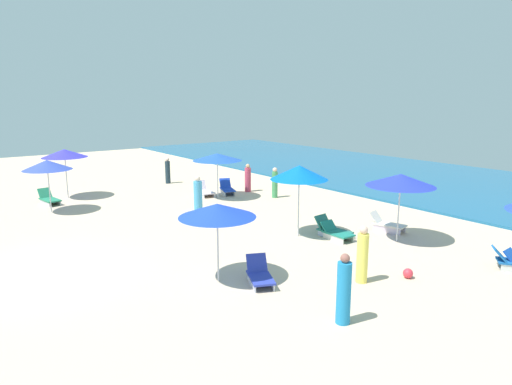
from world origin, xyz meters
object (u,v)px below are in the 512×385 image
umbrella_3 (217,157)px  beachgoer_2 (168,171)px  umbrella_0 (299,172)px  umbrella_1 (401,180)px  lounge_chair_1_0 (387,224)px  lounge_chair_3_1 (227,189)px  beachgoer_1 (362,256)px  lounge_chair_0_1 (336,233)px  lounge_chair_6_0 (49,199)px  beach_ball_0 (408,273)px  umbrella_2 (47,165)px  beachgoer_3 (344,291)px  lounge_chair_4_0 (260,275)px  lounge_chair_3_0 (204,191)px  beachgoer_4 (248,179)px  beachgoer_5 (198,194)px  umbrella_4 (217,210)px  umbrella_6 (64,153)px  lounge_chair_0_0 (332,230)px  beachgoer_0 (275,183)px

umbrella_3 → beachgoer_2: umbrella_3 is taller
umbrella_0 → umbrella_1: bearing=43.6°
lounge_chair_1_0 → lounge_chair_3_1: 9.58m
beachgoer_1 → beachgoer_2: 17.12m
lounge_chair_0_1 → umbrella_3: umbrella_3 is taller
lounge_chair_0_1 → lounge_chair_6_0: lounge_chair_6_0 is taller
umbrella_3 → beach_ball_0: bearing=-5.8°
lounge_chair_3_1 → beach_ball_0: size_ratio=5.08×
umbrella_2 → beachgoer_3: bearing=10.8°
umbrella_2 → lounge_chair_4_0: bearing=12.7°
lounge_chair_3_0 → beachgoer_4: 2.56m
beachgoer_5 → umbrella_4: bearing=-43.8°
lounge_chair_0_1 → umbrella_1: bearing=-42.9°
lounge_chair_0_1 → beach_ball_0: bearing=-105.1°
umbrella_6 → beachgoer_4: 9.53m
beachgoer_5 → lounge_chair_0_1: bearing=-3.3°
beachgoer_3 → lounge_chair_3_0: bearing=-130.4°
lounge_chair_0_0 → lounge_chair_0_1: (0.35, -0.14, -0.01)m
lounge_chair_3_0 → umbrella_6: bearing=156.1°
umbrella_6 → beachgoer_3: bearing=4.6°
lounge_chair_1_0 → beachgoer_3: size_ratio=0.86×
umbrella_3 → lounge_chair_3_1: (-0.55, 0.93, -1.84)m
lounge_chair_0_0 → umbrella_1: size_ratio=0.59×
beachgoer_4 → beach_ball_0: beachgoer_4 is taller
beachgoer_3 → lounge_chair_4_0: bearing=-109.6°
beachgoer_2 → beach_ball_0: 17.61m
lounge_chair_1_0 → umbrella_0: bearing=139.2°
beachgoer_2 → umbrella_1: bearing=96.1°
beachgoer_3 → beachgoer_5: (-11.47, 2.72, -0.07)m
lounge_chair_3_0 → umbrella_6: size_ratio=0.63×
beachgoer_2 → beachgoer_3: 18.84m
lounge_chair_1_0 → lounge_chair_6_0: lounge_chair_6_0 is taller
lounge_chair_3_1 → beachgoer_4: beachgoer_4 is taller
beachgoer_5 → beach_ball_0: (10.75, 0.78, -0.57)m
umbrella_0 → lounge_chair_0_1: (1.11, 0.89, -2.18)m
lounge_chair_0_0 → umbrella_2: bearing=120.5°
beachgoer_3 → umbrella_0: bearing=-145.7°
lounge_chair_4_0 → beachgoer_3: 3.02m
lounge_chair_4_0 → lounge_chair_0_0: bearing=45.8°
lounge_chair_0_0 → lounge_chair_0_1: lounge_chair_0_0 is taller
beachgoer_1 → beachgoer_3: size_ratio=0.98×
umbrella_2 → umbrella_4: bearing=9.5°
lounge_chair_6_0 → umbrella_6: bearing=30.6°
umbrella_0 → umbrella_3: 7.47m
beachgoer_4 → lounge_chair_3_0: bearing=-49.5°
umbrella_2 → beachgoer_0: (3.64, 10.04, -1.40)m
umbrella_0 → lounge_chair_6_0: bearing=-150.9°
umbrella_1 → beachgoer_5: size_ratio=1.58×
lounge_chair_0_0 → lounge_chair_4_0: bearing=-164.7°
beachgoer_4 → lounge_chair_0_1: bearing=39.1°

